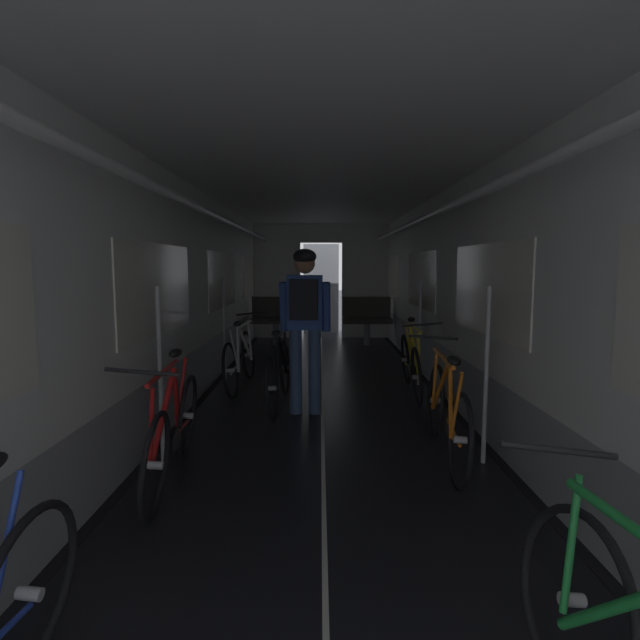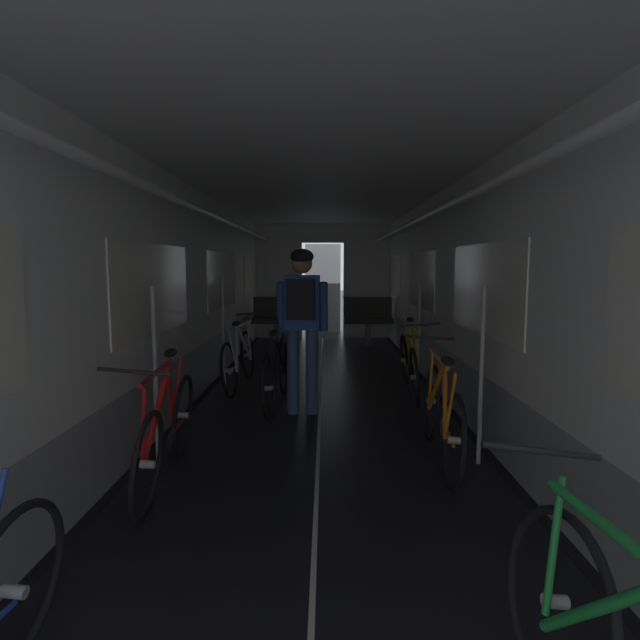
# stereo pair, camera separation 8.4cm
# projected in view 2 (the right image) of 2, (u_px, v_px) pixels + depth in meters

# --- Properties ---
(train_car_shell) EXTENTS (3.14, 12.34, 2.57)m
(train_car_shell) POSITION_uv_depth(u_px,v_px,m) (320.00, 252.00, 5.25)
(train_car_shell) COLOR black
(train_car_shell) RESTS_ON ground
(bench_seat_far_left) EXTENTS (0.98, 0.51, 0.95)m
(bench_seat_far_left) POSITION_uv_depth(u_px,v_px,m) (277.00, 316.00, 9.83)
(bench_seat_far_left) COLOR gray
(bench_seat_far_left) RESTS_ON ground
(bench_seat_far_right) EXTENTS (0.98, 0.51, 0.95)m
(bench_seat_far_right) POSITION_uv_depth(u_px,v_px,m) (368.00, 316.00, 9.81)
(bench_seat_far_right) COLOR gray
(bench_seat_far_right) RESTS_ON ground
(bicycle_red) EXTENTS (0.44, 1.69, 0.95)m
(bicycle_red) POSITION_uv_depth(u_px,v_px,m) (167.00, 429.00, 3.57)
(bicycle_red) COLOR black
(bicycle_red) RESTS_ON ground
(bicycle_white) EXTENTS (0.44, 1.69, 0.95)m
(bicycle_white) POSITION_uv_depth(u_px,v_px,m) (239.00, 358.00, 6.32)
(bicycle_white) COLOR black
(bicycle_white) RESTS_ON ground
(bicycle_orange) EXTENTS (0.44, 1.69, 0.95)m
(bicycle_orange) POSITION_uv_depth(u_px,v_px,m) (441.00, 413.00, 3.98)
(bicycle_orange) COLOR black
(bicycle_orange) RESTS_ON ground
(bicycle_yellow) EXTENTS (0.44, 1.69, 0.95)m
(bicycle_yellow) POSITION_uv_depth(u_px,v_px,m) (410.00, 364.00, 5.98)
(bicycle_yellow) COLOR black
(bicycle_yellow) RESTS_ON ground
(person_cyclist_aisle) EXTENTS (0.54, 0.40, 1.73)m
(person_cyclist_aisle) POSITION_uv_depth(u_px,v_px,m) (302.00, 313.00, 5.13)
(person_cyclist_aisle) COLOR #384C75
(person_cyclist_aisle) RESTS_ON ground
(bicycle_black_in_aisle) EXTENTS (0.44, 1.69, 0.94)m
(bicycle_black_in_aisle) POSITION_uv_depth(u_px,v_px,m) (277.00, 373.00, 5.47)
(bicycle_black_in_aisle) COLOR black
(bicycle_black_in_aisle) RESTS_ON ground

